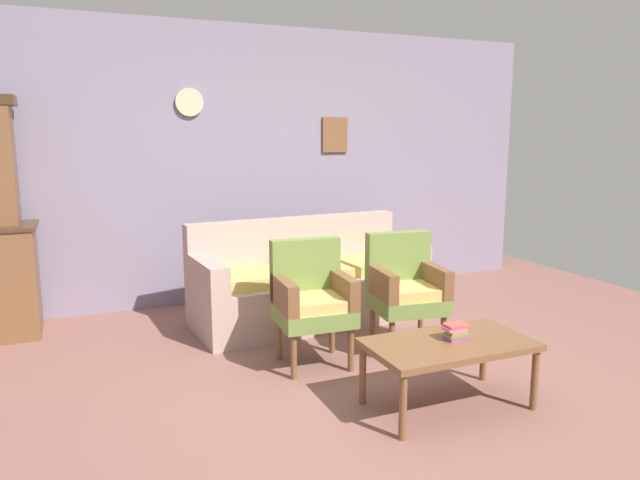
# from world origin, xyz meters

# --- Properties ---
(ground_plane) EXTENTS (7.68, 7.68, 0.00)m
(ground_plane) POSITION_xyz_m (0.00, 0.00, 0.00)
(ground_plane) COLOR #84564C
(wall_back_with_decor) EXTENTS (6.40, 0.09, 2.70)m
(wall_back_with_decor) POSITION_xyz_m (0.00, 2.63, 1.35)
(wall_back_with_decor) COLOR gray
(wall_back_with_decor) RESTS_ON ground
(floral_couch) EXTENTS (2.11, 0.95, 0.90)m
(floral_couch) POSITION_xyz_m (0.23, 1.67, 0.32)
(floral_couch) COLOR tan
(floral_couch) RESTS_ON ground
(armchair_row_middle) EXTENTS (0.55, 0.52, 0.90)m
(armchair_row_middle) POSITION_xyz_m (-0.13, 0.71, 0.50)
(armchair_row_middle) COLOR olive
(armchair_row_middle) RESTS_ON ground
(armchair_near_cabinet) EXTENTS (0.57, 0.55, 0.90)m
(armchair_near_cabinet) POSITION_xyz_m (0.65, 0.70, 0.50)
(armchair_near_cabinet) COLOR olive
(armchair_near_cabinet) RESTS_ON ground
(coffee_table) EXTENTS (1.00, 0.56, 0.42)m
(coffee_table) POSITION_xyz_m (0.37, -0.27, 0.38)
(coffee_table) COLOR brown
(coffee_table) RESTS_ON ground
(book_stack_on_table) EXTENTS (0.15, 0.10, 0.10)m
(book_stack_on_table) POSITION_xyz_m (0.42, -0.26, 0.47)
(book_stack_on_table) COLOR #975098
(book_stack_on_table) RESTS_ON coffee_table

